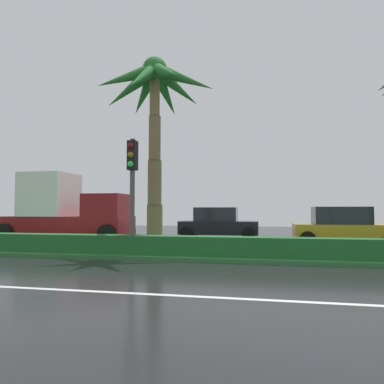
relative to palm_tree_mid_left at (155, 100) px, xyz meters
name	(u,v)px	position (x,y,z in m)	size (l,w,h in m)	color
ground_plane	(284,254)	(4.57, 1.22, -5.67)	(90.00, 42.00, 0.10)	black
near_lane_divider_stripe	(306,302)	(4.57, -5.78, -5.62)	(81.00, 0.14, 0.01)	white
median_strip	(285,254)	(4.57, 0.22, -5.55)	(85.50, 4.00, 0.15)	#2D6B33
median_hedge	(288,248)	(4.57, -1.18, -5.17)	(76.50, 0.70, 0.60)	#1E6028
palm_tree_mid_left	(155,100)	(0.00, 0.00, 0.00)	(4.40, 4.20, 7.03)	brown
traffic_signal_median_left	(132,174)	(-0.31, -1.39, -2.89)	(0.28, 0.43, 3.76)	#4C4C47
box_truck_lead	(67,211)	(-5.98, 4.14, -4.08)	(6.40, 2.64, 3.46)	maroon
car_in_traffic_leading	(218,224)	(1.37, 7.29, -4.80)	(4.30, 2.02, 1.72)	black
car_in_traffic_second	(343,227)	(7.28, 4.34, -4.80)	(4.30, 2.02, 1.72)	#B28C1E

